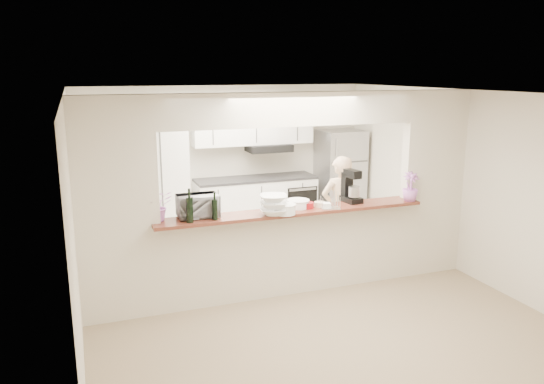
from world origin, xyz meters
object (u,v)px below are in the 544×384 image
toaster_oven (198,206)px  person (339,210)px  refrigerator (340,177)px  stand_mixer (351,187)px

toaster_oven → person: size_ratio=0.30×
refrigerator → toaster_oven: bearing=-140.9°
refrigerator → stand_mixer: bearing=-114.9°
toaster_oven → stand_mixer: 2.00m
toaster_oven → person: 2.40m
stand_mixer → person: (0.24, 0.75, -0.50)m
stand_mixer → person: bearing=72.3°
refrigerator → person: refrigerator is taller
refrigerator → person: (-0.96, -1.84, -0.07)m
toaster_oven → person: person is taller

